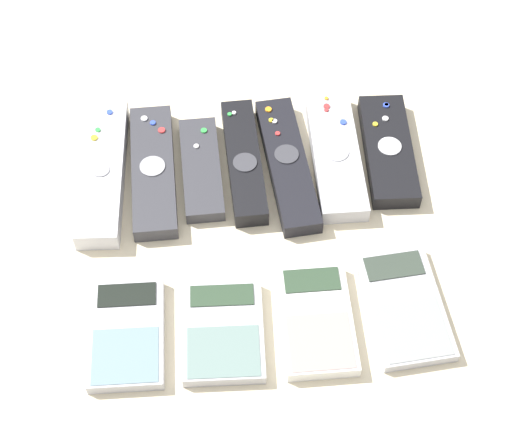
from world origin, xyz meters
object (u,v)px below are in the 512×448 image
at_px(calculator_0, 127,334).
at_px(remote_5, 335,154).
at_px(calculator_1, 223,332).
at_px(remote_4, 287,164).
at_px(calculator_2, 316,320).
at_px(remote_3, 244,161).
at_px(remote_0, 103,172).
at_px(remote_2, 201,169).
at_px(calculator_3, 404,306).
at_px(remote_1, 153,171).
at_px(remote_6, 388,150).

bearing_deg(calculator_0, remote_5, 42.46).
bearing_deg(calculator_1, remote_4, 69.32).
bearing_deg(calculator_2, remote_3, 105.51).
bearing_deg(remote_0, remote_3, 3.82).
relative_size(calculator_0, calculator_1, 1.06).
height_order(remote_2, calculator_0, remote_2).
bearing_deg(calculator_1, calculator_3, 6.40).
bearing_deg(remote_1, remote_6, 0.47).
relative_size(remote_0, remote_6, 1.27).
xyz_separation_m(remote_1, calculator_3, (0.28, -0.22, -0.00)).
xyz_separation_m(remote_1, remote_6, (0.30, 0.00, 0.00)).
bearing_deg(remote_2, remote_1, 178.08).
relative_size(calculator_0, calculator_2, 0.98).
bearing_deg(remote_2, remote_4, -3.07).
distance_m(remote_4, remote_5, 0.06).
relative_size(remote_5, calculator_0, 1.48).
relative_size(remote_1, calculator_3, 1.30).
distance_m(remote_2, remote_4, 0.11).
xyz_separation_m(remote_2, remote_4, (0.11, -0.01, 0.00)).
distance_m(remote_5, calculator_0, 0.35).
height_order(remote_0, remote_3, remote_0).
relative_size(remote_0, remote_5, 1.10).
xyz_separation_m(calculator_1, calculator_3, (0.21, 0.01, -0.00)).
bearing_deg(remote_3, calculator_3, -54.94).
bearing_deg(remote_2, calculator_1, -88.09).
xyz_separation_m(remote_2, remote_6, (0.24, 0.00, 0.00)).
xyz_separation_m(remote_4, calculator_1, (-0.10, -0.23, -0.00)).
height_order(calculator_0, calculator_2, calculator_2).
relative_size(remote_2, remote_3, 0.83).
distance_m(remote_2, calculator_3, 0.31).
relative_size(remote_6, calculator_0, 1.28).
bearing_deg(remote_4, remote_0, 173.57).
distance_m(remote_4, calculator_1, 0.25).
xyz_separation_m(remote_4, calculator_2, (0.01, -0.22, -0.00)).
distance_m(remote_5, remote_6, 0.07).
bearing_deg(calculator_0, remote_0, 98.70).
relative_size(remote_2, calculator_1, 1.21).
height_order(remote_6, calculator_1, remote_6).
bearing_deg(remote_1, remote_5, 0.70).
bearing_deg(remote_4, remote_1, 173.73).
relative_size(remote_6, calculator_2, 1.25).
bearing_deg(remote_6, calculator_1, -131.14).
height_order(remote_1, remote_6, same).
distance_m(remote_1, calculator_0, 0.23).
distance_m(calculator_0, calculator_3, 0.31).
bearing_deg(remote_2, remote_5, 1.27).
relative_size(remote_3, calculator_2, 1.35).
bearing_deg(remote_4, calculator_0, -137.41).
xyz_separation_m(remote_0, remote_6, (0.36, -0.00, -0.00)).
bearing_deg(remote_5, remote_3, -178.29).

